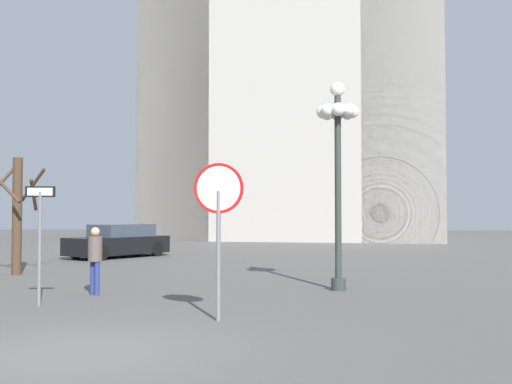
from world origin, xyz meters
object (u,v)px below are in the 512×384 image
object	(u,v)px
stop_sign	(219,208)
pedestrian_walking	(95,254)
bare_tree	(18,211)
cathedral	(294,71)
one_way_arrow_sign	(40,232)
street_lamp	(338,143)
parked_car_near_black	(119,242)

from	to	relation	value
stop_sign	pedestrian_walking	xyz separation A→B (m)	(-3.37, 2.99, -1.03)
stop_sign	bare_tree	world-z (taller)	bare_tree
cathedral	stop_sign	world-z (taller)	cathedral
cathedral	stop_sign	bearing A→B (deg)	-90.14
one_way_arrow_sign	street_lamp	bearing A→B (deg)	26.58
street_lamp	parked_car_near_black	size ratio (longest dim) A/B	1.08
stop_sign	street_lamp	world-z (taller)	street_lamp
stop_sign	one_way_arrow_sign	size ratio (longest dim) A/B	1.14
cathedral	street_lamp	distance (m)	30.42
street_lamp	bare_tree	distance (m)	10.20
one_way_arrow_sign	bare_tree	bearing A→B (deg)	121.27
parked_car_near_black	cathedral	bearing A→B (deg)	70.27
bare_tree	pedestrian_walking	size ratio (longest dim) A/B	2.31
cathedral	parked_car_near_black	world-z (taller)	cathedral
cathedral	bare_tree	xyz separation A→B (m)	(-7.52, -26.29, -10.47)
street_lamp	one_way_arrow_sign	bearing A→B (deg)	-153.42
bare_tree	stop_sign	bearing A→B (deg)	-43.86
cathedral	one_way_arrow_sign	distance (m)	34.15
bare_tree	parked_car_near_black	xyz separation A→B (m)	(0.72, 7.33, -1.28)
stop_sign	pedestrian_walking	distance (m)	4.62
stop_sign	one_way_arrow_sign	distance (m)	4.15
street_lamp	parked_car_near_black	distance (m)	13.80
parked_car_near_black	street_lamp	bearing A→B (deg)	-48.37
street_lamp	pedestrian_walking	size ratio (longest dim) A/B	3.29
street_lamp	pedestrian_walking	xyz separation A→B (m)	(-5.61, -1.41, -2.67)
one_way_arrow_sign	pedestrian_walking	distance (m)	1.83
stop_sign	parked_car_near_black	xyz separation A→B (m)	(-6.72, 14.48, -1.30)
bare_tree	pedestrian_walking	distance (m)	5.91
cathedral	bare_tree	distance (m)	29.28
one_way_arrow_sign	pedestrian_walking	xyz separation A→B (m)	(0.53, 1.66, -0.56)
cathedral	stop_sign	distance (m)	35.03
cathedral	one_way_arrow_sign	world-z (taller)	cathedral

